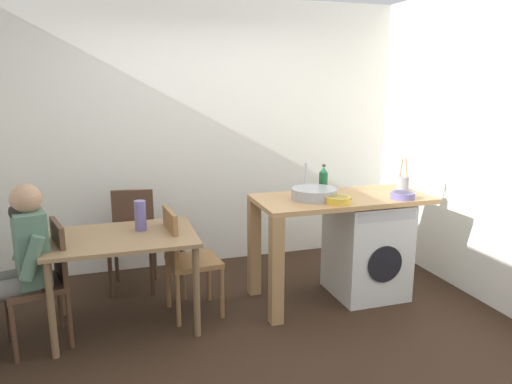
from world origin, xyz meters
name	(u,v)px	position (x,y,z in m)	size (l,w,h in m)	color
ground_plane	(253,338)	(0.00, 0.00, 0.00)	(5.46, 5.46, 0.00)	black
wall_back	(203,135)	(0.00, 1.75, 1.35)	(4.60, 0.10, 2.70)	silver
wall_counter_side	(503,148)	(2.15, 0.00, 1.35)	(0.10, 3.80, 2.70)	silver
dining_table	(123,248)	(-0.88, 0.50, 0.64)	(1.10, 0.76, 0.74)	olive
chair_person_seat	(46,277)	(-1.43, 0.42, 0.51)	(0.49, 0.49, 0.90)	#4C3323
chair_opposite	(185,256)	(-0.41, 0.54, 0.51)	(0.43, 0.43, 0.90)	olive
chair_spare_by_wall	(133,234)	(-0.77, 1.27, 0.51)	(0.46, 0.46, 0.90)	#4C3323
seated_person	(18,259)	(-1.59, 0.38, 0.67)	(0.55, 0.54, 1.20)	#595651
kitchen_counter	(319,216)	(0.74, 0.47, 0.76)	(1.50, 0.68, 0.92)	tan
washing_machine	(366,248)	(1.21, 0.47, 0.43)	(0.60, 0.61, 0.86)	silver
sink_basin	(314,194)	(0.69, 0.47, 0.97)	(0.38, 0.38, 0.09)	#9EA0A5
tap	(306,178)	(0.69, 0.65, 1.06)	(0.02, 0.02, 0.28)	#B2B2B7
bottle_tall_green	(323,180)	(0.85, 0.65, 1.04)	(0.08, 0.08, 0.25)	#19592D
mixing_bowl	(338,199)	(0.81, 0.27, 0.95)	(0.20, 0.20, 0.06)	gold
utensil_crock	(403,183)	(1.58, 0.52, 0.99)	(0.11, 0.11, 0.30)	gray
colander	(403,195)	(1.40, 0.25, 0.95)	(0.20, 0.20, 0.06)	slate
vase	(140,216)	(-0.73, 0.60, 0.86)	(0.09, 0.09, 0.24)	slate
scissors	(342,199)	(0.90, 0.37, 0.92)	(0.15, 0.06, 0.01)	#B2B2B7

